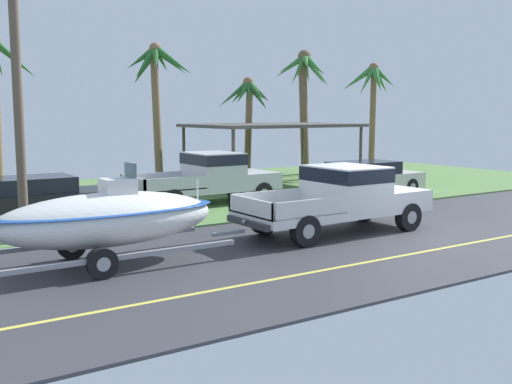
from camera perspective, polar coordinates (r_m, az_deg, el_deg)
ground at (r=23.89m, az=-1.25°, el=-0.63°), size 36.00×22.00×0.11m
pickup_truck_towing at (r=17.33m, az=8.26°, el=-0.29°), size 5.87×2.13×1.86m
boat_on_trailer at (r=13.76m, az=-13.69°, el=-2.44°), size 6.28×2.26×2.24m
parked_pickup_background at (r=22.29m, az=-4.07°, el=1.52°), size 5.74×2.13×1.90m
parked_sedan_near at (r=20.07m, az=-19.98°, el=-0.66°), size 4.77×1.92×1.38m
parked_sedan_far at (r=25.07m, az=10.24°, el=1.21°), size 4.80×1.89×1.38m
carport_awning at (r=28.11m, az=1.56°, el=6.11°), size 7.38×4.83×2.81m
palm_tree_near_left at (r=33.44m, az=10.78°, el=9.33°), size 2.64×3.00×5.93m
palm_tree_near_right at (r=26.69m, az=-9.28°, el=10.52°), size 2.91×3.21×6.26m
palm_tree_far_left at (r=32.85m, az=4.60°, el=10.20°), size 3.22×3.13×6.59m
palm_tree_far_right at (r=30.54m, az=-0.71°, el=8.52°), size 2.81×3.14×5.06m
utility_pole at (r=16.57m, az=-21.43°, el=11.24°), size 0.24×1.80×8.87m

